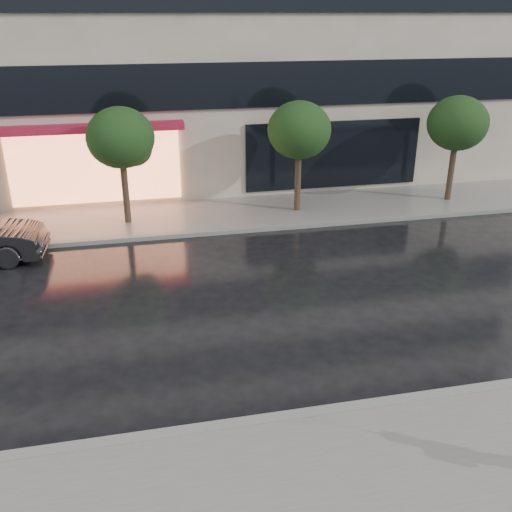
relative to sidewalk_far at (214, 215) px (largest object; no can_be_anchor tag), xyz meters
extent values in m
plane|color=black|center=(0.00, -10.25, -0.06)|extent=(120.00, 120.00, 0.00)
cube|color=slate|center=(0.00, 0.00, 0.00)|extent=(60.00, 3.50, 0.12)
cube|color=gray|center=(0.00, -11.25, 0.01)|extent=(60.00, 0.25, 0.14)
cube|color=gray|center=(0.00, -1.75, 0.01)|extent=(60.00, 0.25, 0.14)
cube|color=black|center=(0.00, 1.69, 4.24)|extent=(28.00, 0.12, 1.60)
cube|color=#FF8C59|center=(-4.00, 1.67, 1.54)|extent=(6.00, 0.10, 2.60)
cube|color=#AC1A38|center=(-4.00, 1.34, 2.99)|extent=(6.40, 0.70, 0.25)
cube|color=black|center=(5.00, 1.69, 1.54)|extent=(7.00, 0.10, 2.60)
cylinder|color=#33261C|center=(-3.00, -0.25, 1.04)|extent=(0.22, 0.22, 2.20)
ellipsoid|color=black|center=(-3.00, -0.25, 2.94)|extent=(2.20, 2.20, 1.98)
sphere|color=black|center=(-2.60, -0.05, 2.54)|extent=(1.20, 1.20, 1.20)
cylinder|color=#33261C|center=(3.00, -0.25, 1.04)|extent=(0.22, 0.22, 2.20)
ellipsoid|color=black|center=(3.00, -0.25, 2.94)|extent=(2.20, 2.20, 1.98)
sphere|color=black|center=(3.40, -0.05, 2.54)|extent=(1.20, 1.20, 1.20)
cylinder|color=#33261C|center=(9.00, -0.25, 1.04)|extent=(0.22, 0.22, 2.20)
ellipsoid|color=black|center=(9.00, -0.25, 2.94)|extent=(2.20, 2.20, 1.98)
sphere|color=black|center=(9.40, -0.05, 2.54)|extent=(1.20, 1.20, 1.20)
camera|label=1|loc=(-2.64, -19.15, 6.70)|focal=40.00mm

